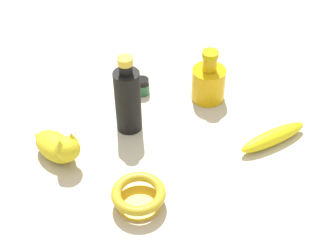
{
  "coord_description": "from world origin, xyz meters",
  "views": [
    {
      "loc": [
        -0.62,
        -0.59,
        0.84
      ],
      "look_at": [
        0.0,
        0.0,
        0.06
      ],
      "focal_mm": 53.71,
      "sensor_mm": 36.0,
      "label": 1
    }
  ],
  "objects_px": {
    "banana": "(273,137)",
    "bottle_tall": "(128,99)",
    "nail_polish_jar": "(142,86)",
    "bowl": "(139,196)",
    "bottle_short": "(209,82)",
    "cat_figurine": "(59,147)"
  },
  "relations": [
    {
      "from": "banana",
      "to": "bottle_tall",
      "type": "bearing_deg",
      "value": 140.33
    },
    {
      "from": "banana",
      "to": "nail_polish_jar",
      "type": "bearing_deg",
      "value": 118.57
    },
    {
      "from": "bowl",
      "to": "bottle_short",
      "type": "bearing_deg",
      "value": 18.99
    },
    {
      "from": "bottle_short",
      "to": "nail_polish_jar",
      "type": "bearing_deg",
      "value": 127.11
    },
    {
      "from": "bottle_tall",
      "to": "nail_polish_jar",
      "type": "bearing_deg",
      "value": 32.62
    },
    {
      "from": "bowl",
      "to": "cat_figurine",
      "type": "relative_size",
      "value": 0.72
    },
    {
      "from": "bowl",
      "to": "nail_polish_jar",
      "type": "relative_size",
      "value": 2.53
    },
    {
      "from": "bowl",
      "to": "banana",
      "type": "relative_size",
      "value": 0.62
    },
    {
      "from": "nail_polish_jar",
      "to": "cat_figurine",
      "type": "distance_m",
      "value": 0.3
    },
    {
      "from": "nail_polish_jar",
      "to": "bowl",
      "type": "bearing_deg",
      "value": -135.13
    },
    {
      "from": "cat_figurine",
      "to": "banana",
      "type": "bearing_deg",
      "value": -40.31
    },
    {
      "from": "bottle_tall",
      "to": "cat_figurine",
      "type": "distance_m",
      "value": 0.2
    },
    {
      "from": "banana",
      "to": "cat_figurine",
      "type": "height_order",
      "value": "cat_figurine"
    },
    {
      "from": "bottle_tall",
      "to": "cat_figurine",
      "type": "relative_size",
      "value": 1.3
    },
    {
      "from": "nail_polish_jar",
      "to": "bottle_short",
      "type": "height_order",
      "value": "bottle_short"
    },
    {
      "from": "bottle_tall",
      "to": "cat_figurine",
      "type": "height_order",
      "value": "bottle_tall"
    },
    {
      "from": "bowl",
      "to": "bottle_tall",
      "type": "height_order",
      "value": "bottle_tall"
    },
    {
      "from": "bottle_short",
      "to": "bottle_tall",
      "type": "bearing_deg",
      "value": 163.7
    },
    {
      "from": "nail_polish_jar",
      "to": "bottle_short",
      "type": "bearing_deg",
      "value": -52.89
    },
    {
      "from": "nail_polish_jar",
      "to": "banana",
      "type": "height_order",
      "value": "nail_polish_jar"
    },
    {
      "from": "nail_polish_jar",
      "to": "bottle_tall",
      "type": "xyz_separation_m",
      "value": [
        -0.12,
        -0.07,
        0.07
      ]
    },
    {
      "from": "nail_polish_jar",
      "to": "bottle_tall",
      "type": "height_order",
      "value": "bottle_tall"
    }
  ]
}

